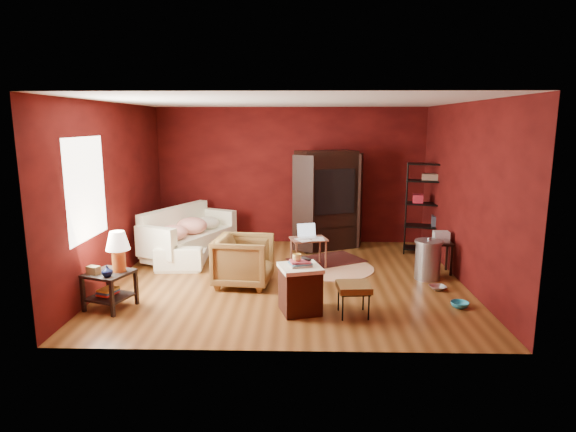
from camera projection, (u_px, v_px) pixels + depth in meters
The scene contains 18 objects.
room at pixel (285, 193), 7.50m from camera, with size 5.54×5.04×2.84m.
sofa at pixel (188, 236), 8.96m from camera, with size 2.04×0.60×0.80m, color white.
armchair at pixel (244, 258), 7.42m from camera, with size 0.83×0.78×0.85m, color black.
pet_bowl_steel at pixel (438, 282), 7.25m from camera, with size 0.25×0.06×0.25m, color #ADAFB4.
pet_bowl_turquoise at pixel (460, 299), 6.56m from camera, with size 0.24×0.08×0.24m, color teal.
vase at pixel (107, 271), 6.28m from camera, with size 0.15×0.15×0.15m, color #0C143C.
mug at pixel (297, 257), 6.28m from camera, with size 0.12×0.09×0.12m, color #FADD7A.
side_table at pixel (114, 263), 6.47m from camera, with size 0.68×0.68×1.06m.
sofa_cushions at pixel (187, 235), 8.99m from camera, with size 1.55×2.17×0.85m.
hamper at pixel (300, 288), 6.37m from camera, with size 0.64×0.64×0.73m.
footstool at pixel (354, 288), 6.25m from camera, with size 0.45×0.45×0.43m.
rug_round at pixel (332, 268), 8.33m from camera, with size 1.70×1.70×0.01m.
rug_oriental at pixel (326, 260), 8.79m from camera, with size 1.51×1.34×0.01m.
laptop_desk at pixel (308, 241), 8.34m from camera, with size 0.69×0.59×0.75m.
tv_armoire at pixel (327, 198), 9.53m from camera, with size 1.41×1.16×1.95m.
wire_shelving at pixel (429, 205), 9.12m from camera, with size 0.92×0.56×1.75m.
small_stand at pixel (441, 242), 8.01m from camera, with size 0.37×0.37×0.71m.
trash_can at pixel (428, 260), 7.72m from camera, with size 0.56×0.56×0.69m.
Camera 1 is at (0.21, -7.44, 2.49)m, focal length 30.00 mm.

